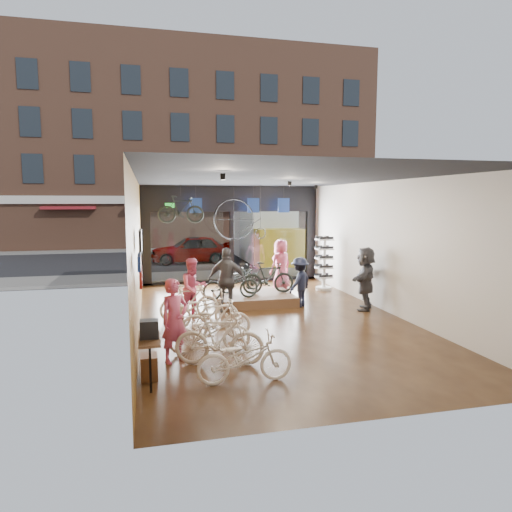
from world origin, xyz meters
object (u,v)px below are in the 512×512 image
object	(u,v)px
floor_bike_3	(216,319)
display_bike_right	(241,279)
floor_bike_2	(209,332)
hung_bike	(181,209)
floor_bike_4	(203,310)
floor_bike_5	(189,302)
customer_0	(175,321)
customer_2	(227,280)
customer_4	(281,264)
display_platform	(254,299)
customer_5	(365,278)
display_bike_mid	(268,278)
sunglasses_rack	(324,263)
floor_bike_1	(219,339)
display_bike_left	(231,284)
floor_bike_0	(245,358)
customer_3	(300,282)
street_car	(192,249)
penny_farthing	(242,221)
box_truck	(268,237)
customer_1	(193,288)

from	to	relation	value
floor_bike_3	display_bike_right	size ratio (longest dim) A/B	1.02
floor_bike_2	hung_bike	size ratio (longest dim) A/B	1.10
floor_bike_4	floor_bike_5	distance (m)	0.96
customer_0	customer_2	world-z (taller)	customer_2
display_bike_right	customer_4	size ratio (longest dim) A/B	0.87
display_platform	customer_5	distance (m)	3.48
display_bike_mid	sunglasses_rack	distance (m)	2.99
floor_bike_1	customer_2	xyz separation A→B (m)	(0.89, 4.25, 0.41)
floor_bike_1	customer_5	bearing A→B (deg)	-38.67
display_bike_left	sunglasses_rack	size ratio (longest dim) A/B	0.87
floor_bike_2	customer_4	distance (m)	7.34
floor_bike_2	customer_0	size ratio (longest dim) A/B	1.03
floor_bike_0	floor_bike_2	distance (m)	1.78
customer_3	customer_4	xyz separation A→B (m)	(0.23, 2.81, 0.15)
floor_bike_2	display_platform	xyz separation A→B (m)	(1.99, 4.35, -0.31)
customer_5	street_car	bearing A→B (deg)	-126.99
floor_bike_0	customer_0	xyz separation A→B (m)	(-1.14, 1.38, 0.39)
street_car	display_bike_mid	size ratio (longest dim) A/B	2.52
penny_farthing	floor_bike_2	bearing A→B (deg)	-107.25
floor_bike_2	hung_bike	distance (m)	7.09
box_truck	display_bike_mid	xyz separation A→B (m)	(-2.42, -9.07, -0.57)
floor_bike_1	customer_3	bearing A→B (deg)	-20.50
floor_bike_0	sunglasses_rack	bearing A→B (deg)	-30.66
customer_0	customer_5	distance (m)	6.60
floor_bike_2	customer_4	size ratio (longest dim) A/B	0.95
street_car	customer_0	xyz separation A→B (m)	(-1.75, -14.80, 0.13)
street_car	hung_bike	xyz separation A→B (m)	(-1.08, -7.80, 2.21)
street_car	hung_bike	bearing A→B (deg)	-7.89
sunglasses_rack	street_car	bearing A→B (deg)	111.62
floor_bike_4	display_bike_left	bearing A→B (deg)	-23.18
floor_bike_0	customer_3	size ratio (longest dim) A/B	1.13
display_bike_mid	penny_farthing	distance (m)	3.11
street_car	customer_2	size ratio (longest dim) A/B	2.24
penny_farthing	customer_4	bearing A→B (deg)	-21.51
floor_bike_4	display_bike_mid	bearing A→B (deg)	-37.98
floor_bike_2	customer_4	bearing A→B (deg)	-24.49
customer_4	customer_5	world-z (taller)	customer_5
floor_bike_4	customer_4	size ratio (longest dim) A/B	0.99
display_bike_left	box_truck	bearing A→B (deg)	-29.33
display_bike_mid	customer_1	size ratio (longest dim) A/B	1.00
hung_bike	display_bike_left	bearing A→B (deg)	-152.20
floor_bike_0	floor_bike_4	distance (m)	3.69
display_platform	sunglasses_rack	size ratio (longest dim) A/B	1.22
floor_bike_4	floor_bike_2	bearing A→B (deg)	-176.55
floor_bike_5	display_platform	size ratio (longest dim) A/B	0.68
customer_5	box_truck	bearing A→B (deg)	-145.25
street_car	floor_bike_1	size ratio (longest dim) A/B	2.39
customer_4	sunglasses_rack	bearing A→B (deg)	135.51
floor_bike_2	customer_2	size ratio (longest dim) A/B	0.92
floor_bike_5	display_platform	distance (m)	2.64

